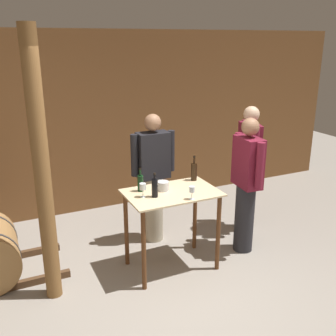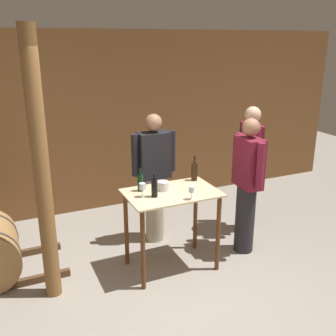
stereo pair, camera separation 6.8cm
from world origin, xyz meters
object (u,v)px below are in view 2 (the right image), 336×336
object	(u,v)px
person_visitor_bearded	(154,176)
wine_bottle_center	(194,171)
wine_bottle_far_left	(140,182)
wine_glass_near_left	(142,187)
ice_bucket	(163,186)
person_host	(247,184)
wine_glass_near_center	(191,190)
wine_bottle_left	(154,187)
wooden_post	(42,172)
person_visitor_with_scarf	(249,167)

from	to	relation	value
person_visitor_bearded	wine_bottle_center	bearing A→B (deg)	-55.52
wine_bottle_far_left	wine_glass_near_left	bearing A→B (deg)	-103.13
ice_bucket	person_host	world-z (taller)	person_host
person_host	wine_glass_near_center	bearing A→B (deg)	-164.11
wine_glass_near_left	wine_glass_near_center	world-z (taller)	wine_glass_near_left
wine_bottle_left	person_host	distance (m)	1.23
wine_glass_near_left	ice_bucket	xyz separation A→B (m)	(0.28, 0.09, -0.06)
wine_bottle_left	wine_bottle_center	world-z (taller)	wine_bottle_center
ice_bucket	wine_bottle_far_left	bearing A→B (deg)	160.18
wooden_post	person_visitor_bearded	size ratio (longest dim) A/B	1.59
person_host	person_visitor_with_scarf	world-z (taller)	person_visitor_with_scarf
wine_bottle_far_left	wine_glass_near_left	xyz separation A→B (m)	(-0.04, -0.17, 0.01)
wine_glass_near_center	wine_bottle_center	bearing A→B (deg)	59.23
wine_bottle_far_left	ice_bucket	size ratio (longest dim) A/B	2.11
wine_glass_near_left	person_visitor_with_scarf	size ratio (longest dim) A/B	0.09
wine_bottle_far_left	wine_bottle_left	xyz separation A→B (m)	(0.08, -0.22, 0.01)
wooden_post	person_visitor_bearded	world-z (taller)	wooden_post
wine_bottle_far_left	wine_glass_near_center	xyz separation A→B (m)	(0.40, -0.45, 0.00)
ice_bucket	person_host	xyz separation A→B (m)	(1.06, -0.11, -0.10)
wine_bottle_left	ice_bucket	world-z (taller)	wine_bottle_left
wine_bottle_left	wine_glass_near_center	size ratio (longest dim) A/B	1.87
wooden_post	wine_glass_near_left	xyz separation A→B (m)	(1.00, -0.04, -0.29)
wooden_post	wine_glass_near_left	size ratio (longest dim) A/B	17.39
wine_bottle_left	ice_bucket	size ratio (longest dim) A/B	2.08
wine_glass_near_left	person_visitor_bearded	distance (m)	0.84
wine_glass_near_center	person_visitor_bearded	world-z (taller)	person_visitor_bearded
wooden_post	person_host	xyz separation A→B (m)	(2.34, -0.06, -0.45)
wine_bottle_left	wine_glass_near_center	xyz separation A→B (m)	(0.33, -0.23, -0.00)
wine_glass_near_center	person_host	world-z (taller)	person_host
wine_bottle_left	person_host	world-z (taller)	person_host
person_visitor_with_scarf	person_host	bearing A→B (deg)	-127.51
person_visitor_with_scarf	wine_bottle_left	bearing A→B (deg)	-162.40
wine_bottle_left	person_visitor_bearded	world-z (taller)	person_visitor_bearded
wine_bottle_center	wooden_post	bearing A→B (deg)	-173.64
wine_bottle_left	person_visitor_with_scarf	size ratio (longest dim) A/B	0.16
wine_bottle_far_left	ice_bucket	xyz separation A→B (m)	(0.24, -0.09, -0.05)
wooden_post	wine_glass_near_left	distance (m)	1.05
wine_glass_near_center	person_visitor_bearded	bearing A→B (deg)	91.27
wine_bottle_left	ice_bucket	bearing A→B (deg)	40.97
wine_bottle_far_left	wine_bottle_left	bearing A→B (deg)	-70.73
wine_bottle_left	wine_glass_near_center	world-z (taller)	wine_bottle_left
wine_glass_near_left	wine_bottle_left	bearing A→B (deg)	-22.75
wine_bottle_center	wine_glass_near_center	distance (m)	0.59
ice_bucket	person_host	bearing A→B (deg)	-5.97
person_visitor_bearded	wine_bottle_far_left	bearing A→B (deg)	-125.53
wine_glass_near_left	wine_glass_near_center	bearing A→B (deg)	-31.96
wine_glass_near_left	person_visitor_with_scarf	world-z (taller)	person_visitor_with_scarf
wine_glass_near_left	ice_bucket	distance (m)	0.30
wine_bottle_far_left	ice_bucket	distance (m)	0.26
person_host	wine_bottle_far_left	bearing A→B (deg)	171.41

